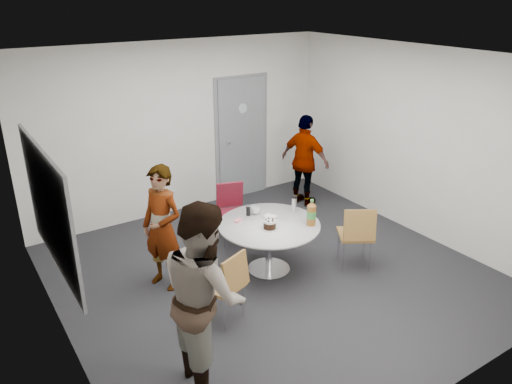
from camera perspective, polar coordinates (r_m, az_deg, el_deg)
floor at (r=6.47m, az=1.80°, el=-9.35°), size 5.00×5.00×0.00m
ceiling at (r=5.55m, az=2.15°, el=15.09°), size 5.00×5.00×0.00m
wall_back at (r=7.95m, az=-8.56°, el=7.16°), size 5.00×0.00×5.00m
wall_left at (r=4.98m, az=-22.31°, el=-3.74°), size 0.00×5.00×5.00m
wall_right at (r=7.53m, az=17.77°, el=5.48°), size 0.00×5.00×5.00m
wall_front at (r=4.28m, az=21.80°, el=-8.00°), size 5.00×0.00×5.00m
door at (r=8.52m, az=-1.66°, el=6.16°), size 1.02×0.17×2.12m
whiteboard at (r=5.13m, az=-22.53°, el=-1.80°), size 0.04×1.90×1.25m
table at (r=6.29m, az=1.85°, el=-4.26°), size 1.28×1.28×1.01m
chair_near_left at (r=5.39m, az=-3.23°, el=-10.15°), size 0.52×0.54×0.84m
chair_near_right at (r=6.45m, az=11.49°, el=-4.47°), size 0.59×0.61×0.88m
chair_far at (r=7.09m, az=-2.82°, el=-1.67°), size 0.51×0.54×0.85m
person_main at (r=5.99m, az=-10.66°, el=-4.07°), size 0.56×0.66×1.54m
person_left at (r=4.52m, az=-5.92°, el=-11.59°), size 0.76×0.93×1.77m
person_right at (r=8.23m, az=5.62°, el=3.56°), size 0.63×0.97×1.53m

